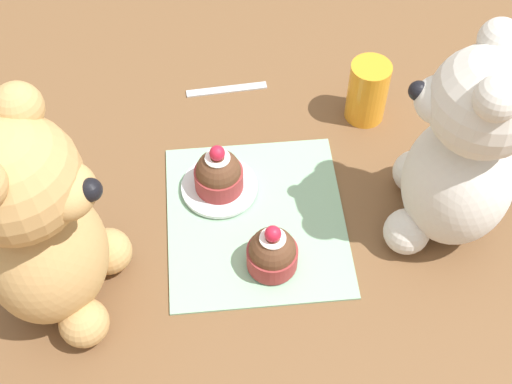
# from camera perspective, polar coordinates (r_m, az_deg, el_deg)

# --- Properties ---
(ground_plane) EXTENTS (4.00, 4.00, 0.00)m
(ground_plane) POSITION_cam_1_polar(r_m,az_deg,el_deg) (0.85, 0.00, -2.26)
(ground_plane) COLOR brown
(knitted_placemat) EXTENTS (0.23, 0.21, 0.01)m
(knitted_placemat) POSITION_cam_1_polar(r_m,az_deg,el_deg) (0.85, 0.00, -2.15)
(knitted_placemat) COLOR #8EBC99
(knitted_placemat) RESTS_ON ground_plane
(teddy_bear_cream) EXTENTS (0.17, 0.16, 0.27)m
(teddy_bear_cream) POSITION_cam_1_polar(r_m,az_deg,el_deg) (0.79, 16.24, 2.96)
(teddy_bear_cream) COLOR silver
(teddy_bear_cream) RESTS_ON ground_plane
(teddy_bear_tan) EXTENTS (0.16, 0.16, 0.28)m
(teddy_bear_tan) POSITION_cam_1_polar(r_m,az_deg,el_deg) (0.72, -16.95, -2.66)
(teddy_bear_tan) COLOR tan
(teddy_bear_tan) RESTS_ON ground_plane
(cupcake_near_cream_bear) EXTENTS (0.06, 0.06, 0.07)m
(cupcake_near_cream_bear) POSITION_cam_1_polar(r_m,az_deg,el_deg) (0.79, 1.31, -4.85)
(cupcake_near_cream_bear) COLOR #993333
(cupcake_near_cream_bear) RESTS_ON knitted_placemat
(saucer_plate) EXTENTS (0.09, 0.09, 0.01)m
(saucer_plate) POSITION_cam_1_polar(r_m,az_deg,el_deg) (0.87, -2.94, 0.42)
(saucer_plate) COLOR silver
(saucer_plate) RESTS_ON knitted_placemat
(cupcake_near_tan_bear) EXTENTS (0.06, 0.06, 0.07)m
(cupcake_near_tan_bear) POSITION_cam_1_polar(r_m,az_deg,el_deg) (0.85, -3.01, 1.48)
(cupcake_near_tan_bear) COLOR #993333
(cupcake_near_tan_bear) RESTS_ON saucer_plate
(juice_glass) EXTENTS (0.05, 0.05, 0.09)m
(juice_glass) POSITION_cam_1_polar(r_m,az_deg,el_deg) (0.94, 8.92, 7.95)
(juice_glass) COLOR orange
(juice_glass) RESTS_ON ground_plane
(teaspoon) EXTENTS (0.02, 0.11, 0.01)m
(teaspoon) POSITION_cam_1_polar(r_m,az_deg,el_deg) (0.99, -2.36, 8.24)
(teaspoon) COLOR silver
(teaspoon) RESTS_ON ground_plane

